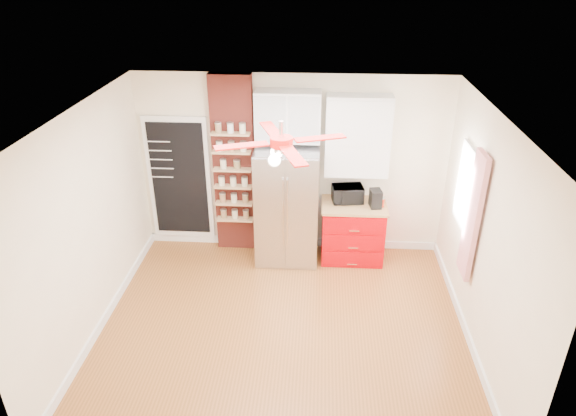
# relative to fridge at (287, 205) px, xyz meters

# --- Properties ---
(floor) EXTENTS (4.50, 4.50, 0.00)m
(floor) POSITION_rel_fridge_xyz_m (0.05, -1.63, -0.88)
(floor) COLOR #935525
(floor) RESTS_ON ground
(ceiling) EXTENTS (4.50, 4.50, 0.00)m
(ceiling) POSITION_rel_fridge_xyz_m (0.05, -1.63, 1.83)
(ceiling) COLOR white
(ceiling) RESTS_ON wall_back
(wall_back) EXTENTS (4.50, 0.02, 2.70)m
(wall_back) POSITION_rel_fridge_xyz_m (0.05, 0.37, 0.48)
(wall_back) COLOR #FFF2CD
(wall_back) RESTS_ON floor
(wall_front) EXTENTS (4.50, 0.02, 2.70)m
(wall_front) POSITION_rel_fridge_xyz_m (0.05, -3.63, 0.48)
(wall_front) COLOR #FFF2CD
(wall_front) RESTS_ON floor
(wall_left) EXTENTS (0.02, 4.00, 2.70)m
(wall_left) POSITION_rel_fridge_xyz_m (-2.20, -1.63, 0.48)
(wall_left) COLOR #FFF2CD
(wall_left) RESTS_ON floor
(wall_right) EXTENTS (0.02, 4.00, 2.70)m
(wall_right) POSITION_rel_fridge_xyz_m (2.30, -1.63, 0.48)
(wall_right) COLOR #FFF2CD
(wall_right) RESTS_ON floor
(chalkboard) EXTENTS (0.95, 0.05, 1.95)m
(chalkboard) POSITION_rel_fridge_xyz_m (-1.65, 0.33, 0.23)
(chalkboard) COLOR white
(chalkboard) RESTS_ON wall_back
(brick_pillar) EXTENTS (0.60, 0.16, 2.70)m
(brick_pillar) POSITION_rel_fridge_xyz_m (-0.80, 0.29, 0.48)
(brick_pillar) COLOR maroon
(brick_pillar) RESTS_ON floor
(fridge) EXTENTS (0.90, 0.70, 1.75)m
(fridge) POSITION_rel_fridge_xyz_m (0.00, 0.00, 0.00)
(fridge) COLOR #B7B7BC
(fridge) RESTS_ON floor
(upper_glass_cabinet) EXTENTS (0.90, 0.35, 0.70)m
(upper_glass_cabinet) POSITION_rel_fridge_xyz_m (0.00, 0.20, 1.27)
(upper_glass_cabinet) COLOR white
(upper_glass_cabinet) RESTS_ON wall_back
(red_cabinet) EXTENTS (0.94, 0.64, 0.90)m
(red_cabinet) POSITION_rel_fridge_xyz_m (0.97, 0.05, -0.42)
(red_cabinet) COLOR #BC0007
(red_cabinet) RESTS_ON floor
(upper_shelf_unit) EXTENTS (0.90, 0.30, 1.15)m
(upper_shelf_unit) POSITION_rel_fridge_xyz_m (0.97, 0.22, 1.00)
(upper_shelf_unit) COLOR white
(upper_shelf_unit) RESTS_ON wall_back
(window) EXTENTS (0.04, 0.75, 1.05)m
(window) POSITION_rel_fridge_xyz_m (2.28, -0.73, 0.68)
(window) COLOR white
(window) RESTS_ON wall_right
(curtain) EXTENTS (0.06, 0.40, 1.55)m
(curtain) POSITION_rel_fridge_xyz_m (2.23, -1.28, 0.57)
(curtain) COLOR red
(curtain) RESTS_ON wall_right
(ceiling_fan) EXTENTS (1.40, 1.40, 0.44)m
(ceiling_fan) POSITION_rel_fridge_xyz_m (0.05, -1.63, 1.55)
(ceiling_fan) COLOR silver
(ceiling_fan) RESTS_ON ceiling
(toaster_oven) EXTENTS (0.48, 0.36, 0.24)m
(toaster_oven) POSITION_rel_fridge_xyz_m (0.87, 0.14, 0.15)
(toaster_oven) COLOR black
(toaster_oven) RESTS_ON red_cabinet
(coffee_maker) EXTENTS (0.18, 0.23, 0.26)m
(coffee_maker) POSITION_rel_fridge_xyz_m (1.26, -0.01, 0.16)
(coffee_maker) COLOR black
(coffee_maker) RESTS_ON red_cabinet
(canister_left) EXTENTS (0.14, 0.14, 0.13)m
(canister_left) POSITION_rel_fridge_xyz_m (1.25, -0.05, 0.09)
(canister_left) COLOR red
(canister_left) RESTS_ON red_cabinet
(canister_right) EXTENTS (0.11, 0.11, 0.13)m
(canister_right) POSITION_rel_fridge_xyz_m (1.34, 0.01, 0.09)
(canister_right) COLOR #AE2009
(canister_right) RESTS_ON red_cabinet
(pantry_jar_oats) EXTENTS (0.11, 0.11, 0.13)m
(pantry_jar_oats) POSITION_rel_fridge_xyz_m (-0.93, 0.14, 0.56)
(pantry_jar_oats) COLOR beige
(pantry_jar_oats) RESTS_ON brick_pillar
(pantry_jar_beans) EXTENTS (0.11, 0.11, 0.12)m
(pantry_jar_beans) POSITION_rel_fridge_xyz_m (-0.73, 0.16, 0.56)
(pantry_jar_beans) COLOR olive
(pantry_jar_beans) RESTS_ON brick_pillar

